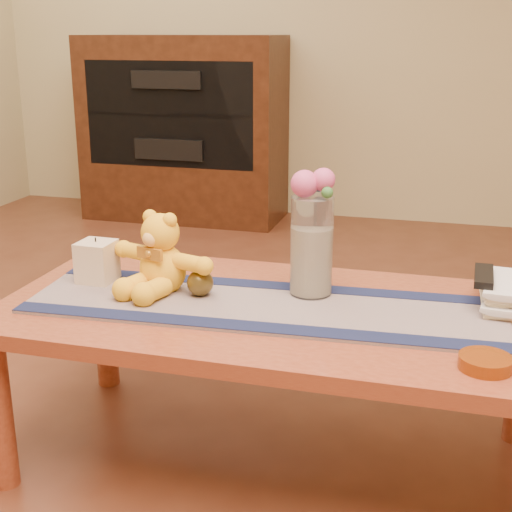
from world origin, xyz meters
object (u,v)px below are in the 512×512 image
(tv_remote, at_px, (484,276))
(glass_vase, at_px, (312,246))
(pillar_candle, at_px, (97,261))
(bronze_ball, at_px, (200,283))
(book_bottom, at_px, (481,302))
(teddy_bear, at_px, (162,253))
(amber_dish, at_px, (485,363))

(tv_remote, bearing_deg, glass_vase, -173.87)
(glass_vase, bearing_deg, pillar_candle, -174.23)
(bronze_ball, relative_size, book_bottom, 0.31)
(book_bottom, bearing_deg, teddy_bear, -173.39)
(book_bottom, distance_m, amber_dish, 0.37)
(teddy_bear, distance_m, tv_remote, 0.83)
(pillar_candle, bearing_deg, amber_dish, -14.45)
(bronze_ball, bearing_deg, pillar_candle, 173.94)
(book_bottom, relative_size, amber_dish, 2.01)
(pillar_candle, distance_m, glass_vase, 0.60)
(bronze_ball, distance_m, amber_dish, 0.75)
(bronze_ball, relative_size, tv_remote, 0.43)
(glass_vase, distance_m, bronze_ball, 0.31)
(teddy_bear, xyz_separation_m, book_bottom, (0.82, 0.12, -0.10))
(teddy_bear, bearing_deg, amber_dish, 0.32)
(glass_vase, xyz_separation_m, bronze_ball, (-0.27, -0.09, -0.10))
(glass_vase, height_order, book_bottom, glass_vase)
(pillar_candle, bearing_deg, bronze_ball, -6.06)
(glass_vase, xyz_separation_m, book_bottom, (0.43, 0.04, -0.13))
(glass_vase, height_order, amber_dish, glass_vase)
(book_bottom, distance_m, tv_remote, 0.08)
(tv_remote, bearing_deg, pillar_candle, -173.18)
(pillar_candle, height_order, amber_dish, pillar_candle)
(pillar_candle, xyz_separation_m, glass_vase, (0.59, 0.06, 0.07))
(glass_vase, xyz_separation_m, tv_remote, (0.43, 0.03, -0.05))
(pillar_candle, distance_m, amber_dish, 1.06)
(bronze_ball, bearing_deg, amber_dish, -17.99)
(glass_vase, bearing_deg, amber_dish, -36.63)
(book_bottom, bearing_deg, pillar_candle, -175.63)
(teddy_bear, height_order, tv_remote, teddy_bear)
(teddy_bear, height_order, bronze_ball, teddy_bear)
(glass_vase, height_order, tv_remote, glass_vase)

